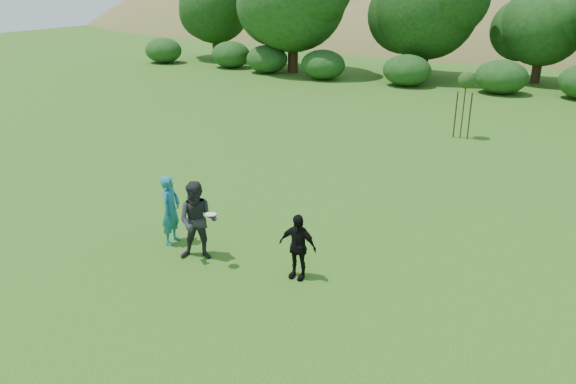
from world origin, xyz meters
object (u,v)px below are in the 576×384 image
object	(u,v)px
sapling	(466,82)
player_teal	(171,210)
player_grey	(198,221)
player_black	(297,246)

from	to	relation	value
sapling	player_teal	bearing A→B (deg)	-106.53
player_grey	player_teal	bearing A→B (deg)	135.92
player_teal	player_grey	bearing A→B (deg)	-118.43
player_black	player_teal	bearing A→B (deg)	178.08
player_black	sapling	world-z (taller)	sapling
player_teal	player_black	xyz separation A→B (m)	(3.71, -0.01, -0.13)
player_grey	player_black	world-z (taller)	player_grey
player_grey	sapling	xyz separation A→B (m)	(3.01, 14.38, 1.42)
player_teal	player_grey	xyz separation A→B (m)	(1.15, -0.36, 0.08)
sapling	player_grey	bearing A→B (deg)	-101.83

